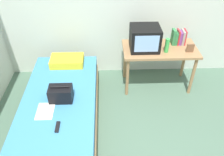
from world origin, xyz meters
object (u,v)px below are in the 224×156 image
(bed, at_px, (61,109))
(handbag, at_px, (61,94))
(remote_dark, at_px, (58,127))
(book_row, at_px, (179,37))
(magazine, at_px, (45,111))
(pillow, at_px, (67,61))
(desk, at_px, (159,53))
(water_bottle, at_px, (167,45))
(picture_frame, at_px, (190,48))
(tv, at_px, (145,38))

(bed, distance_m, handbag, 0.36)
(bed, relative_size, remote_dark, 12.82)
(book_row, xyz_separation_m, magazine, (-1.93, -1.20, -0.35))
(pillow, bearing_deg, bed, -92.02)
(desk, bearing_deg, book_row, 22.77)
(water_bottle, distance_m, handbag, 1.71)
(picture_frame, xyz_separation_m, pillow, (-1.89, 0.10, -0.25))
(tv, relative_size, picture_frame, 3.27)
(water_bottle, height_order, magazine, water_bottle)
(bed, xyz_separation_m, magazine, (-0.13, -0.28, 0.25))
(tv, height_order, picture_frame, tv)
(magazine, bearing_deg, book_row, 31.90)
(bed, distance_m, desk, 1.74)
(bed, distance_m, tv, 1.61)
(water_bottle, xyz_separation_m, pillow, (-1.53, 0.08, -0.30))
(magazine, bearing_deg, remote_dark, -54.13)
(water_bottle, bearing_deg, desk, 119.92)
(water_bottle, distance_m, book_row, 0.34)
(bed, distance_m, remote_dark, 0.61)
(water_bottle, xyz_separation_m, remote_dark, (-1.50, -1.22, -0.34))
(bed, bearing_deg, picture_frame, 18.96)
(remote_dark, bearing_deg, handbag, 91.98)
(tv, xyz_separation_m, pillow, (-1.21, -0.02, -0.36))
(handbag, bearing_deg, tv, 35.66)
(bed, height_order, remote_dark, remote_dark)
(book_row, height_order, handbag, book_row)
(water_bottle, bearing_deg, handbag, -153.72)
(magazine, bearing_deg, bed, 65.39)
(tv, height_order, magazine, tv)
(desk, distance_m, pillow, 1.47)
(water_bottle, distance_m, remote_dark, 1.96)
(water_bottle, height_order, remote_dark, water_bottle)
(remote_dark, bearing_deg, magazine, 125.87)
(desk, bearing_deg, remote_dark, -136.94)
(desk, height_order, book_row, book_row)
(bed, bearing_deg, remote_dark, -83.39)
(book_row, bearing_deg, picture_frame, -66.13)
(handbag, bearing_deg, magazine, -129.89)
(tv, xyz_separation_m, handbag, (-1.19, -0.85, -0.32))
(book_row, relative_size, magazine, 0.85)
(pillow, distance_m, handbag, 0.83)
(bed, bearing_deg, desk, 27.90)
(tv, bearing_deg, pillow, -178.87)
(bed, height_order, pillow, pillow)
(pillow, relative_size, handbag, 1.71)
(water_bottle, relative_size, pillow, 0.43)
(handbag, relative_size, remote_dark, 1.92)
(bed, distance_m, water_bottle, 1.80)
(desk, height_order, water_bottle, water_bottle)
(picture_frame, bearing_deg, water_bottle, 176.99)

